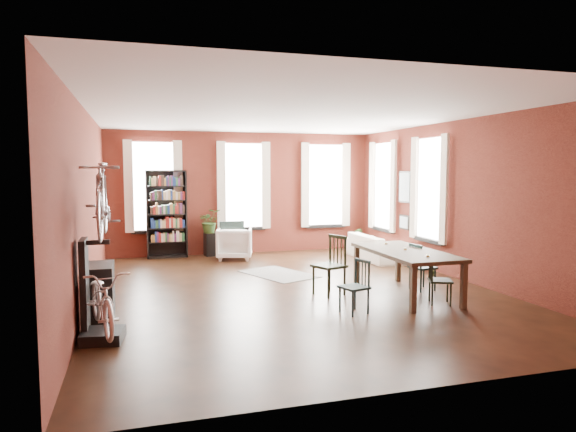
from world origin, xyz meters
name	(u,v)px	position (x,y,z in m)	size (l,w,h in m)	color
room	(296,173)	(0.25, 0.62, 2.14)	(9.00, 9.04, 3.22)	black
dining_table	(405,273)	(1.78, -0.93, 0.40)	(1.06, 2.33, 0.80)	#473B2B
dining_chair_a	(354,287)	(0.45, -1.76, 0.41)	(0.38, 0.38, 0.82)	#183536
dining_chair_b	(329,266)	(0.51, -0.53, 0.52)	(0.48, 0.48, 1.04)	black
dining_chair_c	(440,280)	(2.03, -1.64, 0.39)	(0.36, 0.36, 0.78)	black
dining_chair_d	(423,267)	(2.28, -0.68, 0.42)	(0.39, 0.39, 0.85)	#16322F
bookshelf	(167,214)	(-2.00, 4.30, 1.10)	(1.00, 0.32, 2.20)	black
white_armchair	(234,242)	(-0.42, 3.57, 0.43)	(0.84, 0.78, 0.86)	white
cream_sofa	(376,243)	(2.95, 2.60, 0.41)	(2.08, 0.61, 0.81)	beige
striped_rug	(279,274)	(0.13, 1.45, 0.01)	(1.02, 1.64, 0.01)	black
bike_trainer	(103,336)	(-3.18, -2.06, 0.07)	(0.50, 0.50, 0.14)	black
bike_wall_rack	(85,288)	(-3.40, -1.80, 0.65)	(0.16, 0.60, 1.30)	black
console_table	(100,291)	(-3.28, -0.90, 0.40)	(0.40, 0.80, 0.80)	black
plant_stand	(211,244)	(-0.92, 4.26, 0.29)	(0.29, 0.29, 0.59)	black
plant_by_sofa	(356,245)	(3.06, 4.03, 0.14)	(0.34, 0.61, 0.27)	#2C5522
plant_small	(433,273)	(3.17, 0.37, 0.07)	(0.20, 0.38, 0.14)	#2A5120
bicycle_floor	(102,271)	(-3.17, -2.05, 0.91)	(0.54, 0.81, 1.54)	beige
bicycle_hung	(101,175)	(-3.15, -1.80, 2.13)	(0.47, 1.00, 1.66)	#A5A8AD
plant_on_stand	(210,224)	(-0.93, 4.25, 0.83)	(0.56, 0.63, 0.49)	#2D4F1F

